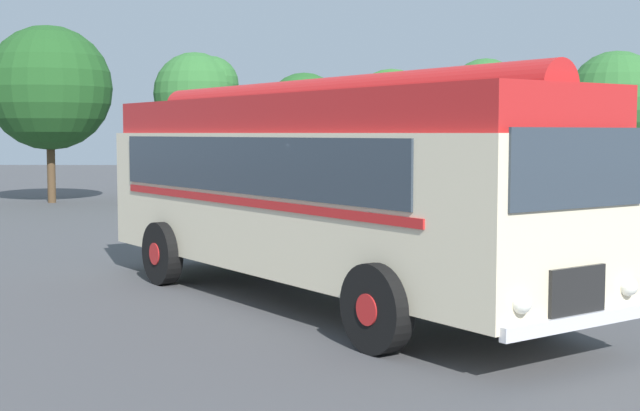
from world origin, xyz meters
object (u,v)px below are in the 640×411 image
(car_mid_left, at_px, (416,191))
(car_mid_right, at_px, (509,191))
(car_near_left, at_px, (337,190))
(vintage_bus, at_px, (318,182))

(car_mid_left, bearing_deg, car_mid_right, 6.93)
(car_mid_left, height_order, car_mid_right, same)
(car_mid_right, bearing_deg, car_near_left, 174.92)
(car_mid_left, distance_m, car_mid_right, 2.96)
(vintage_bus, distance_m, car_near_left, 14.57)
(car_mid_left, xyz_separation_m, car_mid_right, (2.94, 0.36, 0.00))
(car_near_left, distance_m, car_mid_right, 5.39)
(car_mid_right, bearing_deg, car_mid_left, -173.07)
(vintage_bus, xyz_separation_m, car_mid_left, (2.64, 13.70, -1.05))
(car_near_left, bearing_deg, vintage_bus, -90.81)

